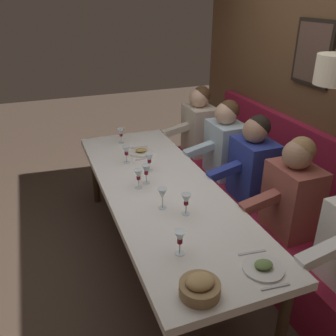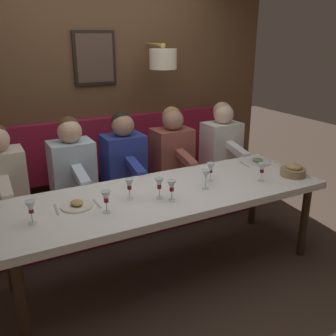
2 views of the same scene
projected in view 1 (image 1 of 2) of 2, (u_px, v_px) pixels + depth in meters
name	position (u px, v px, depth m)	size (l,w,h in m)	color
ground_plane	(162.00, 259.00, 3.26)	(12.00, 12.00, 0.00)	#423328
dining_table	(161.00, 194.00, 2.97)	(0.90, 2.63, 0.74)	white
banquette_bench	(249.00, 219.00, 3.45)	(0.52, 2.83, 0.45)	maroon
back_wall_panel	(319.00, 95.00, 3.13)	(0.59, 4.03, 2.90)	brown
diner_near	(293.00, 190.00, 2.75)	(0.60, 0.40, 0.79)	#934C42
diner_middle	(253.00, 161.00, 3.21)	(0.60, 0.40, 0.79)	#283893
diner_far	(225.00, 141.00, 3.64)	(0.60, 0.40, 0.79)	silver
diner_farthest	(199.00, 123.00, 4.16)	(0.60, 0.40, 0.79)	beige
place_setting_0	(141.00, 152.00, 3.56)	(0.24, 0.31, 0.05)	silver
place_setting_1	(263.00, 267.00, 2.06)	(0.24, 0.32, 0.05)	silver
wine_glass_0	(186.00, 200.00, 2.53)	(0.07, 0.07, 0.16)	silver
wine_glass_1	(162.00, 194.00, 2.61)	(0.07, 0.07, 0.16)	silver
wine_glass_2	(138.00, 175.00, 2.88)	(0.07, 0.07, 0.16)	silver
wine_glass_3	(180.00, 238.00, 2.14)	(0.07, 0.07, 0.16)	silver
wine_glass_4	(126.00, 151.00, 3.32)	(0.07, 0.07, 0.16)	silver
wine_glass_5	(149.00, 159.00, 3.16)	(0.07, 0.07, 0.16)	silver
wine_glass_6	(121.00, 133.00, 3.76)	(0.07, 0.07, 0.16)	silver
wine_glass_7	(146.00, 170.00, 2.96)	(0.07, 0.07, 0.16)	silver
bread_bowl	(200.00, 287.00, 1.88)	(0.22, 0.22, 0.12)	#9E7F56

